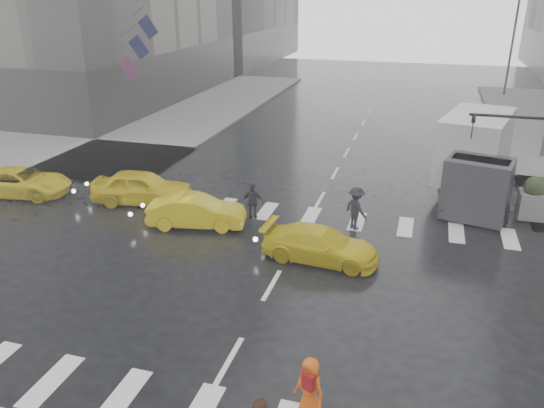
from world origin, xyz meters
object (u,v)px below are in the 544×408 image
(taxi_front, at_px, (142,187))
(taxi_mid, at_px, (197,211))
(box_truck, at_px, (475,157))
(pedestrian_orange, at_px, (310,389))

(taxi_front, xyz_separation_m, taxi_mid, (3.43, -1.68, -0.11))
(taxi_mid, distance_m, box_truck, 12.87)
(taxi_front, bearing_deg, taxi_mid, -127.14)
(pedestrian_orange, xyz_separation_m, taxi_front, (-10.18, 10.70, -0.04))
(taxi_front, relative_size, box_truck, 0.63)
(taxi_mid, relative_size, box_truck, 0.56)
(pedestrian_orange, relative_size, taxi_mid, 0.40)
(box_truck, bearing_deg, pedestrian_orange, -91.33)
(pedestrian_orange, height_order, taxi_mid, pedestrian_orange)
(taxi_front, bearing_deg, box_truck, -82.22)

